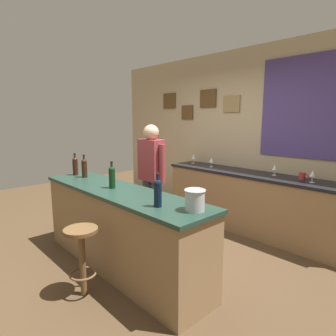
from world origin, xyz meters
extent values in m
plane|color=#4C3823|center=(0.00, 0.00, 0.00)|extent=(10.00, 10.00, 0.00)
cube|color=tan|center=(0.00, 2.03, 1.40)|extent=(6.00, 0.06, 2.80)
cube|color=brown|center=(-1.70, 1.99, 2.05)|extent=(0.34, 0.02, 0.30)
cube|color=brown|center=(-1.20, 1.99, 1.81)|extent=(0.28, 0.02, 0.27)
cube|color=brown|center=(-0.70, 1.99, 2.05)|extent=(0.36, 0.02, 0.32)
cube|color=#997F4C|center=(-0.20, 1.99, 1.93)|extent=(0.32, 0.02, 0.27)
cube|color=#4C3D7F|center=(0.93, 1.99, 1.85)|extent=(1.13, 0.02, 1.39)
cube|color=olive|center=(0.00, -0.40, 0.44)|extent=(2.45, 0.57, 0.88)
cube|color=#1E382D|center=(0.00, -0.40, 0.90)|extent=(2.50, 0.60, 0.04)
cube|color=olive|center=(0.40, 1.65, 0.43)|extent=(2.75, 0.53, 0.86)
cube|color=black|center=(0.40, 1.65, 0.88)|extent=(2.81, 0.56, 0.04)
cylinder|color=#384766|center=(-0.25, 0.37, 0.43)|extent=(0.13, 0.13, 0.86)
cylinder|color=#384766|center=(-0.45, 0.37, 0.43)|extent=(0.13, 0.13, 0.86)
cube|color=maroon|center=(-0.35, 0.37, 1.14)|extent=(0.36, 0.20, 0.56)
sphere|color=tan|center=(-0.35, 0.37, 1.51)|extent=(0.21, 0.21, 0.21)
cylinder|color=maroon|center=(-0.13, 0.37, 1.11)|extent=(0.08, 0.08, 0.52)
cylinder|color=maroon|center=(-0.57, 0.37, 1.11)|extent=(0.08, 0.08, 0.52)
cylinder|color=brown|center=(0.21, -0.97, 0.32)|extent=(0.06, 0.06, 0.65)
torus|color=brown|center=(0.21, -0.97, 0.22)|extent=(0.26, 0.26, 0.02)
cylinder|color=brown|center=(0.21, -0.97, 0.66)|extent=(0.32, 0.32, 0.03)
cylinder|color=black|center=(-1.11, -0.37, 1.02)|extent=(0.07, 0.07, 0.20)
sphere|color=black|center=(-1.11, -0.37, 1.13)|extent=(0.07, 0.07, 0.07)
cylinder|color=black|center=(-1.11, -0.37, 1.17)|extent=(0.03, 0.03, 0.09)
cylinder|color=black|center=(-1.11, -0.37, 1.22)|extent=(0.03, 0.03, 0.02)
cylinder|color=black|center=(-0.88, -0.35, 1.02)|extent=(0.07, 0.07, 0.20)
sphere|color=black|center=(-0.88, -0.35, 1.13)|extent=(0.07, 0.07, 0.07)
cylinder|color=black|center=(-0.88, -0.35, 1.17)|extent=(0.03, 0.03, 0.09)
cylinder|color=black|center=(-0.88, -0.35, 1.22)|extent=(0.03, 0.03, 0.02)
cylinder|color=black|center=(-0.11, -0.41, 1.02)|extent=(0.07, 0.07, 0.20)
sphere|color=black|center=(-0.11, -0.41, 1.13)|extent=(0.07, 0.07, 0.07)
cylinder|color=black|center=(-0.11, -0.41, 1.17)|extent=(0.03, 0.03, 0.09)
cylinder|color=black|center=(-0.11, -0.41, 1.22)|extent=(0.03, 0.03, 0.02)
cylinder|color=black|center=(0.77, -0.49, 1.02)|extent=(0.07, 0.07, 0.20)
sphere|color=black|center=(0.77, -0.49, 1.13)|extent=(0.07, 0.07, 0.07)
cylinder|color=black|center=(0.77, -0.49, 1.17)|extent=(0.03, 0.03, 0.09)
cylinder|color=black|center=(0.77, -0.49, 1.22)|extent=(0.03, 0.03, 0.02)
cylinder|color=#B7BABF|center=(1.07, -0.34, 1.01)|extent=(0.17, 0.17, 0.18)
torus|color=#B7BABF|center=(1.07, -0.34, 1.10)|extent=(0.19, 0.19, 0.02)
cylinder|color=silver|center=(-0.78, 1.71, 0.90)|extent=(0.06, 0.06, 0.00)
cylinder|color=silver|center=(-0.78, 1.71, 0.94)|extent=(0.01, 0.01, 0.07)
cone|color=silver|center=(-0.78, 1.71, 1.02)|extent=(0.07, 0.07, 0.08)
cylinder|color=silver|center=(-0.32, 1.64, 0.90)|extent=(0.06, 0.06, 0.00)
cylinder|color=silver|center=(-0.32, 1.64, 0.94)|extent=(0.01, 0.01, 0.07)
cone|color=silver|center=(-0.32, 1.64, 1.02)|extent=(0.07, 0.07, 0.08)
cylinder|color=silver|center=(0.75, 1.73, 0.90)|extent=(0.06, 0.06, 0.00)
cylinder|color=silver|center=(0.75, 1.73, 0.94)|extent=(0.01, 0.01, 0.07)
cone|color=silver|center=(0.75, 1.73, 1.02)|extent=(0.07, 0.07, 0.08)
cylinder|color=silver|center=(1.29, 1.64, 0.90)|extent=(0.06, 0.06, 0.00)
cylinder|color=silver|center=(1.29, 1.64, 0.94)|extent=(0.01, 0.01, 0.07)
cone|color=silver|center=(1.29, 1.64, 1.02)|extent=(0.07, 0.07, 0.08)
cylinder|color=#B2332D|center=(1.14, 1.72, 0.95)|extent=(0.08, 0.08, 0.09)
torus|color=#B2332D|center=(1.19, 1.72, 0.95)|extent=(0.06, 0.01, 0.06)
camera|label=1|loc=(2.64, -2.12, 1.70)|focal=30.76mm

